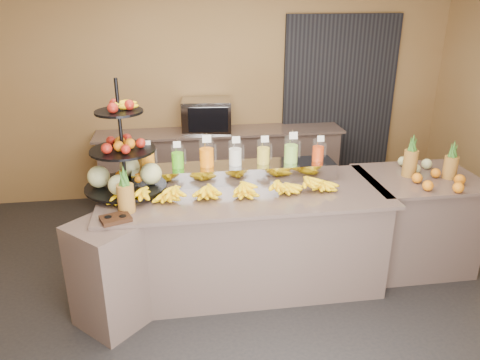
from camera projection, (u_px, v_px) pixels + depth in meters
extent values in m
plane|color=black|center=(249.00, 301.00, 4.16)|extent=(6.00, 6.00, 0.00)
cube|color=olive|center=(218.00, 89.00, 5.93)|extent=(6.00, 0.02, 2.80)
cube|color=black|center=(339.00, 102.00, 6.18)|extent=(1.50, 0.06, 2.20)
cube|color=gray|center=(244.00, 240.00, 4.26)|extent=(2.40, 0.90, 0.90)
cube|color=gray|center=(244.00, 193.00, 4.09)|extent=(2.50, 1.00, 0.03)
cube|color=gray|center=(110.00, 274.00, 3.74)|extent=(0.71, 0.71, 0.90)
cube|color=gray|center=(414.00, 222.00, 4.59)|extent=(1.00, 0.80, 0.90)
cube|color=gray|center=(420.00, 178.00, 4.41)|extent=(1.08, 0.88, 0.03)
cube|color=gray|center=(221.00, 166.00, 6.05)|extent=(3.00, 0.50, 0.90)
cube|color=gray|center=(220.00, 132.00, 5.88)|extent=(3.10, 0.55, 0.03)
cube|color=gray|center=(235.00, 172.00, 4.31)|extent=(1.85, 0.30, 0.15)
cylinder|color=silver|center=(148.00, 157.00, 4.13)|extent=(0.12, 0.12, 0.22)
cylinder|color=orange|center=(148.00, 161.00, 4.14)|extent=(0.11, 0.11, 0.15)
cylinder|color=gray|center=(146.00, 152.00, 4.12)|extent=(0.01, 0.01, 0.26)
cube|color=white|center=(147.00, 144.00, 4.03)|extent=(0.07, 0.02, 0.06)
cylinder|color=silver|center=(178.00, 157.00, 4.17)|extent=(0.11, 0.11, 0.21)
cylinder|color=#41AF0F|center=(178.00, 160.00, 4.18)|extent=(0.11, 0.11, 0.14)
cylinder|color=gray|center=(176.00, 152.00, 4.16)|extent=(0.01, 0.01, 0.24)
cube|color=white|center=(177.00, 144.00, 4.07)|extent=(0.07, 0.02, 0.06)
cylinder|color=silver|center=(207.00, 153.00, 4.20)|extent=(0.13, 0.13, 0.24)
cylinder|color=#FF7800|center=(207.00, 158.00, 4.21)|extent=(0.12, 0.12, 0.17)
cylinder|color=gray|center=(204.00, 147.00, 4.18)|extent=(0.01, 0.01, 0.29)
cube|color=white|center=(207.00, 139.00, 4.08)|extent=(0.08, 0.02, 0.07)
cylinder|color=silver|center=(235.00, 153.00, 4.24)|extent=(0.12, 0.12, 0.22)
cylinder|color=silver|center=(235.00, 157.00, 4.25)|extent=(0.11, 0.11, 0.15)
cylinder|color=gray|center=(233.00, 147.00, 4.22)|extent=(0.01, 0.01, 0.27)
cube|color=white|center=(236.00, 140.00, 4.13)|extent=(0.07, 0.02, 0.06)
cylinder|color=silver|center=(263.00, 152.00, 4.27)|extent=(0.12, 0.12, 0.22)
cylinder|color=gold|center=(263.00, 156.00, 4.29)|extent=(0.11, 0.11, 0.15)
cylinder|color=gray|center=(262.00, 147.00, 4.26)|extent=(0.01, 0.01, 0.26)
cube|color=white|center=(265.00, 139.00, 4.17)|extent=(0.07, 0.02, 0.06)
cylinder|color=silver|center=(291.00, 150.00, 4.30)|extent=(0.13, 0.13, 0.24)
cylinder|color=#88C644|center=(291.00, 154.00, 4.32)|extent=(0.12, 0.12, 0.16)
cylinder|color=gray|center=(289.00, 144.00, 4.29)|extent=(0.01, 0.01, 0.28)
cube|color=white|center=(293.00, 136.00, 4.19)|extent=(0.08, 0.02, 0.07)
cylinder|color=silver|center=(318.00, 150.00, 4.35)|extent=(0.11, 0.11, 0.20)
cylinder|color=red|center=(318.00, 154.00, 4.36)|extent=(0.10, 0.10, 0.14)
cylinder|color=gray|center=(317.00, 145.00, 4.34)|extent=(0.01, 0.01, 0.24)
cube|color=white|center=(321.00, 139.00, 4.25)|extent=(0.06, 0.02, 0.05)
ellipsoid|color=yellow|center=(121.00, 196.00, 3.87)|extent=(0.24, 0.18, 0.10)
ellipsoid|color=yellow|center=(164.00, 193.00, 3.92)|extent=(0.24, 0.18, 0.10)
ellipsoid|color=yellow|center=(206.00, 191.00, 3.97)|extent=(0.24, 0.18, 0.10)
ellipsoid|color=yellow|center=(247.00, 189.00, 4.01)|extent=(0.24, 0.18, 0.10)
ellipsoid|color=yellow|center=(286.00, 186.00, 4.06)|extent=(0.24, 0.18, 0.10)
ellipsoid|color=yellow|center=(325.00, 184.00, 4.11)|extent=(0.24, 0.18, 0.10)
ellipsoid|color=yellow|center=(142.00, 187.00, 3.87)|extent=(0.20, 0.16, 0.09)
ellipsoid|color=yellow|center=(176.00, 185.00, 3.91)|extent=(0.20, 0.16, 0.09)
ellipsoid|color=yellow|center=(210.00, 183.00, 3.94)|extent=(0.20, 0.16, 0.09)
ellipsoid|color=yellow|center=(243.00, 181.00, 3.98)|extent=(0.20, 0.16, 0.09)
ellipsoid|color=yellow|center=(275.00, 180.00, 4.02)|extent=(0.20, 0.16, 0.09)
ellipsoid|color=yellow|center=(306.00, 178.00, 4.06)|extent=(0.20, 0.16, 0.09)
cylinder|color=black|center=(121.00, 138.00, 3.89)|extent=(0.03, 0.03, 0.99)
cylinder|color=black|center=(126.00, 186.00, 4.05)|extent=(0.79, 0.79, 0.02)
cylinder|color=black|center=(123.00, 150.00, 3.93)|extent=(0.62, 0.62, 0.02)
cylinder|color=black|center=(119.00, 112.00, 3.81)|extent=(0.45, 0.45, 0.02)
sphere|color=#C4CB8C|center=(151.00, 174.00, 4.04)|extent=(0.19, 0.19, 0.19)
sphere|color=maroon|center=(141.00, 143.00, 3.93)|extent=(0.09, 0.09, 0.09)
sphere|color=orange|center=(112.00, 181.00, 4.02)|extent=(0.10, 0.10, 0.10)
cube|color=#321A0D|center=(116.00, 219.00, 3.56)|extent=(0.26, 0.23, 0.03)
cylinder|color=brown|center=(126.00, 198.00, 3.67)|extent=(0.13, 0.13, 0.23)
cone|color=#244F1A|center=(124.00, 175.00, 3.60)|extent=(0.07, 0.07, 0.16)
cylinder|color=brown|center=(144.00, 166.00, 4.32)|extent=(0.13, 0.13, 0.24)
cone|color=#244F1A|center=(142.00, 145.00, 4.25)|extent=(0.07, 0.07, 0.16)
cylinder|color=brown|center=(410.00, 163.00, 4.38)|extent=(0.14, 0.14, 0.25)
cylinder|color=brown|center=(450.00, 167.00, 4.34)|extent=(0.13, 0.13, 0.21)
ellipsoid|color=orange|center=(439.00, 180.00, 4.19)|extent=(0.38, 0.25, 0.09)
cube|color=gray|center=(207.00, 115.00, 5.77)|extent=(0.64, 0.48, 0.40)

